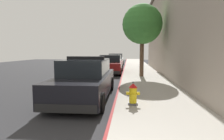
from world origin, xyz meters
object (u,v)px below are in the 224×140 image
object	(u,v)px
parked_car_silver_ahead	(111,64)
parked_car_dark_far	(116,60)
police_cruiser	(86,80)
street_tree	(142,25)
fire_hydrant	(133,94)

from	to	relation	value
parked_car_silver_ahead	parked_car_dark_far	distance (m)	8.29
police_cruiser	street_tree	xyz separation A→B (m)	(2.59, 5.74, 2.92)
police_cruiser	fire_hydrant	xyz separation A→B (m)	(1.86, -1.30, -0.24)
parked_car_silver_ahead	street_tree	xyz separation A→B (m)	(2.39, -3.03, 2.92)
parked_car_silver_ahead	police_cruiser	bearing A→B (deg)	-91.29
police_cruiser	parked_car_dark_far	size ratio (longest dim) A/B	1.00
police_cruiser	parked_car_silver_ahead	bearing A→B (deg)	88.71
parked_car_dark_far	parked_car_silver_ahead	bearing A→B (deg)	-88.95
fire_hydrant	street_tree	bearing A→B (deg)	84.06
fire_hydrant	street_tree	distance (m)	7.74
street_tree	parked_car_silver_ahead	bearing A→B (deg)	128.29
parked_car_dark_far	street_tree	distance (m)	11.96
fire_hydrant	street_tree	xyz separation A→B (m)	(0.73, 7.03, 3.15)
parked_car_silver_ahead	parked_car_dark_far	bearing A→B (deg)	91.05
parked_car_silver_ahead	fire_hydrant	distance (m)	10.20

